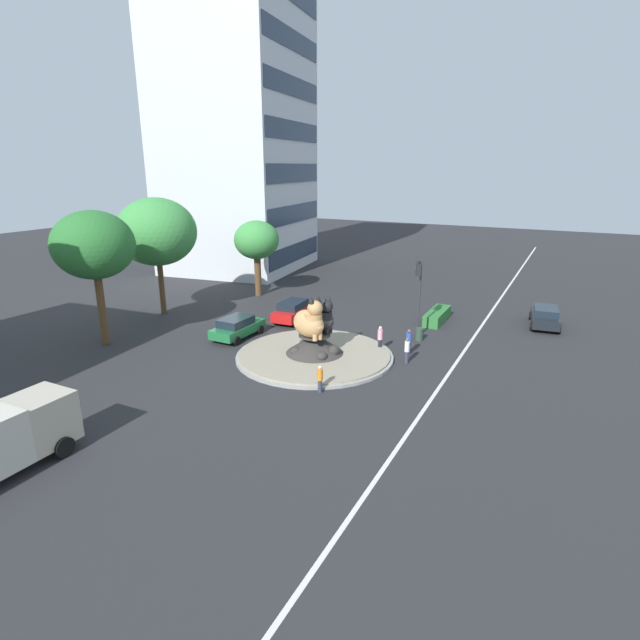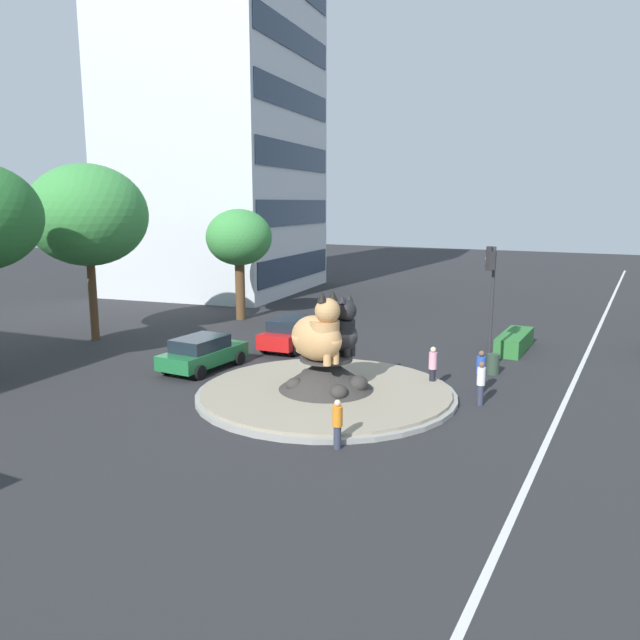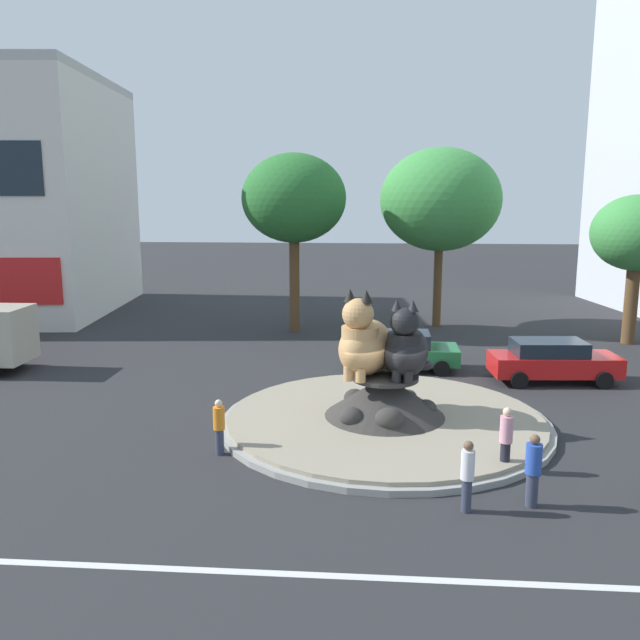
% 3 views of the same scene
% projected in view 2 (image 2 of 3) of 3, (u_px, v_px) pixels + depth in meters
% --- Properties ---
extents(ground_plane, '(160.00, 160.00, 0.00)m').
position_uv_depth(ground_plane, '(326.00, 396.00, 24.48)').
color(ground_plane, '#28282B').
extents(lane_centreline, '(112.00, 0.20, 0.01)m').
position_uv_depth(lane_centreline, '(551.00, 432.00, 20.63)').
color(lane_centreline, silver).
rests_on(lane_centreline, ground).
extents(roundabout_island, '(10.13, 10.13, 1.57)m').
position_uv_depth(roundabout_island, '(326.00, 385.00, 24.38)').
color(roundabout_island, gray).
rests_on(roundabout_island, ground).
extents(cat_statue_calico, '(2.56, 2.82, 2.73)m').
position_uv_depth(cat_statue_calico, '(319.00, 335.00, 23.44)').
color(cat_statue_calico, tan).
rests_on(cat_statue_calico, roundabout_island).
extents(cat_statue_black, '(1.86, 2.51, 2.46)m').
position_uv_depth(cat_statue_black, '(336.00, 332.00, 24.48)').
color(cat_statue_black, black).
rests_on(cat_statue_black, roundabout_island).
extents(traffic_light_mast, '(0.71, 0.57, 5.56)m').
position_uv_depth(traffic_light_mast, '(491.00, 281.00, 27.42)').
color(traffic_light_mast, '#2D2D33').
rests_on(traffic_light_mast, ground).
extents(office_tower, '(17.27, 15.91, 35.41)m').
position_uv_depth(office_tower, '(215.00, 74.00, 50.94)').
color(office_tower, silver).
rests_on(office_tower, ground).
extents(clipped_hedge_strip, '(4.21, 1.20, 0.90)m').
position_uv_depth(clipped_hedge_strip, '(514.00, 342.00, 31.96)').
color(clipped_hedge_strip, '#2D7033').
rests_on(clipped_hedge_strip, ground).
extents(broadleaf_tree_behind_island, '(6.35, 6.35, 9.48)m').
position_uv_depth(broadleaf_tree_behind_island, '(87.00, 215.00, 33.27)').
color(broadleaf_tree_behind_island, brown).
rests_on(broadleaf_tree_behind_island, ground).
extents(third_tree_left, '(4.17, 4.17, 7.05)m').
position_uv_depth(third_tree_left, '(239.00, 238.00, 39.53)').
color(third_tree_left, brown).
rests_on(third_tree_left, ground).
extents(pedestrian_white_shirt, '(0.31, 0.31, 1.67)m').
position_uv_depth(pedestrian_white_shirt, '(481.00, 382.00, 23.22)').
color(pedestrian_white_shirt, '#33384C').
rests_on(pedestrian_white_shirt, ground).
extents(pedestrian_pink_shirt, '(0.33, 0.33, 1.72)m').
position_uv_depth(pedestrian_pink_shirt, '(433.00, 366.00, 25.38)').
color(pedestrian_pink_shirt, black).
rests_on(pedestrian_pink_shirt, ground).
extents(pedestrian_blue_shirt, '(0.37, 0.37, 1.72)m').
position_uv_depth(pedestrian_blue_shirt, '(481.00, 371.00, 24.71)').
color(pedestrian_blue_shirt, '#33384C').
rests_on(pedestrian_blue_shirt, ground).
extents(pedestrian_orange_shirt, '(0.32, 0.32, 1.56)m').
position_uv_depth(pedestrian_orange_shirt, '(337.00, 423.00, 19.11)').
color(pedestrian_orange_shirt, '#33384C').
rests_on(pedestrian_orange_shirt, ground).
extents(hatchback_near_shophouse, '(4.35, 2.16, 1.54)m').
position_uv_depth(hatchback_near_shophouse, '(203.00, 352.00, 28.17)').
color(hatchback_near_shophouse, '#1E6B38').
rests_on(hatchback_near_shophouse, ground).
extents(parked_car_right, '(4.82, 2.27, 1.62)m').
position_uv_depth(parked_car_right, '(293.00, 332.00, 32.33)').
color(parked_car_right, red).
rests_on(parked_car_right, ground).
extents(litter_bin, '(0.56, 0.56, 0.90)m').
position_uv_depth(litter_bin, '(493.00, 364.00, 27.54)').
color(litter_bin, '#2D4233').
rests_on(litter_bin, ground).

